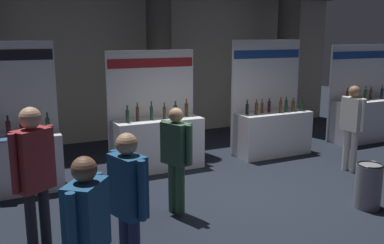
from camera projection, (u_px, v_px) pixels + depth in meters
name	position (u px, v px, depth m)	size (l,w,h in m)	color
ground_plane	(250.00, 197.00, 6.99)	(24.00, 24.00, 0.00)	black
hall_colonnade	(147.00, 5.00, 10.50)	(11.76, 1.42, 6.81)	gray
exhibitor_booth_0	(11.00, 157.00, 7.12)	(1.66, 0.74, 2.52)	white
exhibitor_booth_1	(158.00, 139.00, 8.40)	(1.82, 0.66, 2.32)	white
exhibitor_booth_2	(272.00, 127.00, 9.42)	(1.77, 0.66, 2.51)	white
exhibitor_booth_3	(366.00, 116.00, 10.65)	(1.95, 0.66, 2.38)	white
trash_bin	(368.00, 186.00, 6.53)	(0.40, 0.40, 0.70)	slate
visitor_0	(176.00, 151.00, 6.19)	(0.37, 0.57, 1.60)	#33563D
visitor_1	(34.00, 170.00, 4.81)	(0.51, 0.42, 1.85)	#23232D
visitor_2	(352.00, 121.00, 8.16)	(0.23, 0.57, 1.68)	silver
visitor_3	(87.00, 230.00, 3.63)	(0.45, 0.48, 1.64)	navy
visitor_4	(128.00, 198.00, 4.32)	(0.34, 0.54, 1.68)	navy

